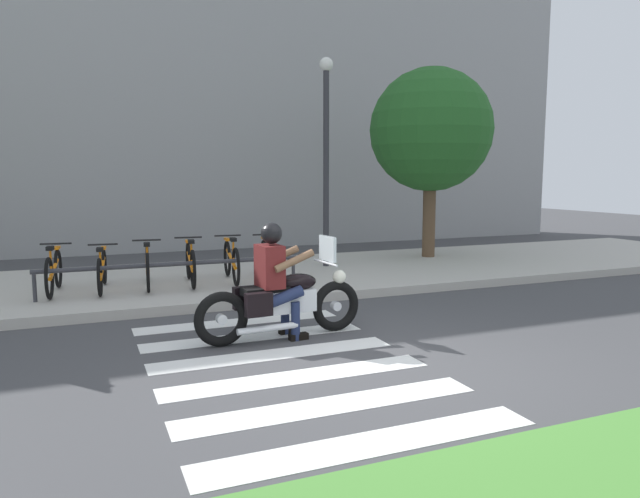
{
  "coord_description": "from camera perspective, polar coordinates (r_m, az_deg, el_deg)",
  "views": [
    {
      "loc": [
        -2.84,
        -5.32,
        2.02
      ],
      "look_at": [
        0.67,
        3.15,
        0.86
      ],
      "focal_mm": 32.72,
      "sensor_mm": 36.0,
      "label": 1
    }
  ],
  "objects": [
    {
      "name": "crosswalk_stripe_3",
      "position": [
        6.74,
        -4.53,
        -10.22
      ],
      "size": [
        2.8,
        0.4,
        0.01
      ],
      "primitive_type": "cube",
      "color": "white",
      "rests_on": "ground"
    },
    {
      "name": "sidewalk",
      "position": [
        11.19,
        -7.44,
        -2.87
      ],
      "size": [
        24.0,
        4.4,
        0.15
      ],
      "primitive_type": "cube",
      "color": "#B7B2A8",
      "rests_on": "ground"
    },
    {
      "name": "motorcycle",
      "position": [
        7.26,
        -3.73,
        -5.15
      ],
      "size": [
        2.21,
        0.68,
        1.25
      ],
      "color": "black",
      "rests_on": "ground"
    },
    {
      "name": "bicycle_3",
      "position": [
        10.3,
        -12.54,
        -1.39
      ],
      "size": [
        0.48,
        1.7,
        0.8
      ],
      "color": "black",
      "rests_on": "sidewalk"
    },
    {
      "name": "building_backdrop",
      "position": [
        16.81,
        -13.0,
        16.35
      ],
      "size": [
        24.0,
        1.2,
        9.5
      ],
      "primitive_type": "cube",
      "color": "#999999",
      "rests_on": "ground"
    },
    {
      "name": "bicycle_1",
      "position": [
        10.16,
        -20.53,
        -1.93
      ],
      "size": [
        0.48,
        1.7,
        0.73
      ],
      "color": "black",
      "rests_on": "sidewalk"
    },
    {
      "name": "crosswalk_stripe_2",
      "position": [
        6.02,
        -2.12,
        -12.36
      ],
      "size": [
        2.8,
        0.4,
        0.01
      ],
      "primitive_type": "cube",
      "color": "white",
      "rests_on": "ground"
    },
    {
      "name": "crosswalk_stripe_5",
      "position": [
        8.22,
        -8.01,
        -7.07
      ],
      "size": [
        2.8,
        0.4,
        0.01
      ],
      "primitive_type": "cube",
      "color": "white",
      "rests_on": "ground"
    },
    {
      "name": "rider",
      "position": [
        7.17,
        -4.33,
        -2.31
      ],
      "size": [
        0.65,
        0.57,
        1.45
      ],
      "color": "#591919",
      "rests_on": "ground"
    },
    {
      "name": "crosswalk_stripe_0",
      "position": [
        4.66,
        5.12,
        -18.41
      ],
      "size": [
        2.8,
        0.4,
        0.01
      ],
      "primitive_type": "cube",
      "color": "white",
      "rests_on": "ground"
    },
    {
      "name": "tree_near_rack",
      "position": [
        13.7,
        10.81,
        11.31
      ],
      "size": [
        2.78,
        2.78,
        4.44
      ],
      "color": "brown",
      "rests_on": "ground"
    },
    {
      "name": "bicycle_5",
      "position": [
        10.64,
        -4.91,
        -0.98
      ],
      "size": [
        0.48,
        1.68,
        0.79
      ],
      "color": "black",
      "rests_on": "sidewalk"
    },
    {
      "name": "crosswalk_stripe_1",
      "position": [
        5.32,
        0.99,
        -15.03
      ],
      "size": [
        2.8,
        0.4,
        0.01
      ],
      "primitive_type": "cube",
      "color": "white",
      "rests_on": "ground"
    },
    {
      "name": "crosswalk_stripe_4",
      "position": [
        7.47,
        -6.45,
        -8.49
      ],
      "size": [
        2.8,
        0.4,
        0.01
      ],
      "primitive_type": "cube",
      "color": "white",
      "rests_on": "ground"
    },
    {
      "name": "bike_rack",
      "position": [
        9.69,
        -14.07,
        -1.62
      ],
      "size": [
        4.19,
        0.07,
        0.49
      ],
      "color": "#333338",
      "rests_on": "sidewalk"
    },
    {
      "name": "bicycle_2",
      "position": [
        10.2,
        -16.51,
        -1.63
      ],
      "size": [
        0.48,
        1.67,
        0.78
      ],
      "color": "black",
      "rests_on": "sidewalk"
    },
    {
      "name": "street_lamp",
      "position": [
        12.02,
        0.6,
        10.16
      ],
      "size": [
        0.28,
        0.28,
        4.37
      ],
      "color": "#2D2D33",
      "rests_on": "ground"
    },
    {
      "name": "ground_plane",
      "position": [
        6.36,
        5.44,
        -11.34
      ],
      "size": [
        48.0,
        48.0,
        0.0
      ],
      "primitive_type": "plane",
      "color": "#424244"
    },
    {
      "name": "grass_median",
      "position": [
        4.43,
        22.15,
        -19.88
      ],
      "size": [
        24.0,
        1.1,
        0.08
      ],
      "primitive_type": "cube",
      "color": "#4C8C38",
      "rests_on": "ground"
    },
    {
      "name": "bicycle_4",
      "position": [
        10.44,
        -8.66,
        -1.17
      ],
      "size": [
        0.48,
        1.72,
        0.8
      ],
      "color": "black",
      "rests_on": "sidewalk"
    },
    {
      "name": "bicycle_0",
      "position": [
        10.16,
        -24.59,
        -2.02
      ],
      "size": [
        0.48,
        1.61,
        0.78
      ],
      "color": "black",
      "rests_on": "sidewalk"
    }
  ]
}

